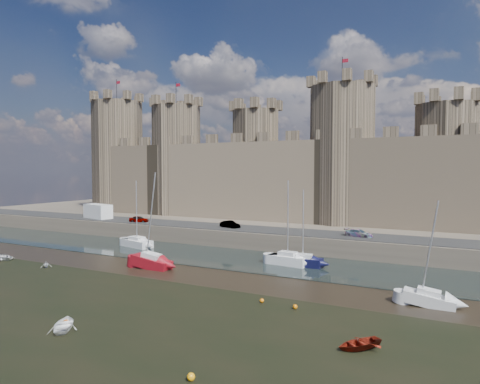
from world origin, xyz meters
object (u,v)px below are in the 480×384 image
Objects in this scene: sailboat_2 at (288,259)px; sailboat_4 at (152,261)px; car_1 at (230,224)px; van at (98,212)px; car_2 at (359,233)px; sailboat_1 at (303,260)px; sailboat_5 at (429,298)px; car_0 at (139,219)px; sailboat_0 at (137,242)px.

sailboat_4 is at bearing -141.84° from sailboat_2.
car_1 is 16.70m from sailboat_2.
van is (-27.85, 0.11, 0.76)m from car_1.
sailboat_4 reaches higher than car_2.
sailboat_1 is 17.02m from sailboat_5.
sailboat_1 is at bearing -104.73° from car_1.
car_2 is at bearing 41.80° from sailboat_4.
sailboat_5 is at bearing -143.15° from car_2.
sailboat_4 reaches higher than car_1.
sailboat_1 is (32.52, -8.79, -2.32)m from car_0.
sailboat_4 reaches higher than sailboat_1.
sailboat_1 reaches higher than car_2.
car_1 reaches higher than car_0.
car_1 is 34.98m from sailboat_5.
sailboat_5 is (16.15, -8.90, -0.14)m from sailboat_2.
car_1 is 27.86m from van.
sailboat_4 is 29.88m from sailboat_5.
van is at bearing 107.41° from car_1.
sailboat_1 is at bearing -120.13° from car_0.
sailboat_2 reaches higher than car_1.
car_2 is at bearing 13.79° from van.
sailboat_4 reaches higher than van.
sailboat_4 reaches higher than sailboat_5.
car_1 reaches higher than car_2.
van is at bearing 165.32° from sailboat_0.
sailboat_0 is at bearing 146.28° from car_1.
sailboat_4 is at bearing -29.48° from sailboat_0.
car_1 is 0.34× the size of sailboat_2.
sailboat_0 is 26.10m from sailboat_1.
sailboat_2 reaches higher than van.
car_0 is 0.54× the size of van.
sailboat_2 is (41.14, -9.96, -3.02)m from van.
sailboat_4 is (-13.73, -8.63, -0.01)m from sailboat_2.
car_0 is 50.24m from sailboat_5.
sailboat_2 is 0.90× the size of sailboat_4.
car_1 is 0.57× the size of van.
sailboat_2 is (13.28, -9.86, -2.26)m from car_1.
sailboat_5 is (40.42, -9.97, -0.10)m from sailboat_0.
car_0 is 37.06m from car_2.
car_2 is at bearing 117.25° from sailboat_5.
sailboat_1 is 0.81× the size of sailboat_4.
car_0 is 24.63m from sailboat_4.
sailboat_0 is (-30.62, -8.94, -2.26)m from car_2.
sailboat_2 is at bearing 0.12° from van.
sailboat_1 is (42.96, -9.68, -3.09)m from van.
van is 0.54× the size of sailboat_4.
sailboat_5 is (29.88, -0.27, -0.14)m from sailboat_4.
car_0 is at bearing 165.31° from sailboat_1.
sailboat_1 is 0.90× the size of sailboat_2.
sailboat_0 is 1.09× the size of sailboat_5.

